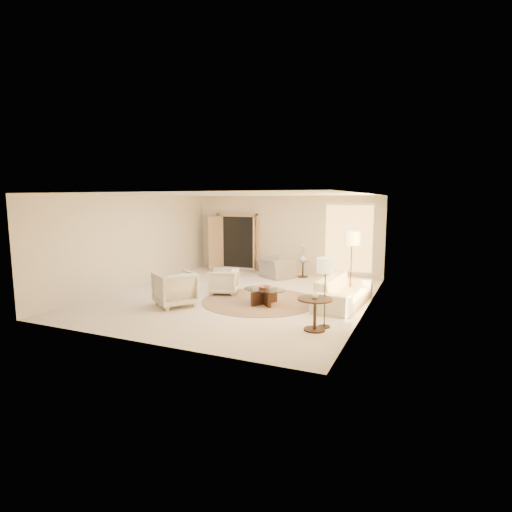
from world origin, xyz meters
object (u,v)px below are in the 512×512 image
at_px(armchair_left, 224,280).
at_px(sofa, 344,291).
at_px(armchair_right, 175,287).
at_px(side_vase, 303,258).
at_px(accent_chair, 275,264).
at_px(side_table, 303,267).
at_px(floor_lamp_far, 326,269).
at_px(end_vase, 315,295).
at_px(coffee_table, 264,295).
at_px(bowl, 264,287).
at_px(end_table, 315,308).
at_px(floor_lamp_near, 352,241).

bearing_deg(armchair_left, sofa, 76.20).
relative_size(armchair_right, side_vase, 4.18).
distance_m(accent_chair, side_table, 0.97).
xyz_separation_m(armchair_left, floor_lamp_far, (3.38, -1.85, 0.86)).
relative_size(armchair_left, side_vase, 3.45).
bearing_deg(end_vase, coffee_table, 139.31).
xyz_separation_m(floor_lamp_far, bowl, (-1.87, 1.21, -0.81)).
bearing_deg(bowl, armchair_left, 157.35).
height_order(end_table, bowl, end_table).
bearing_deg(bowl, end_table, -40.69).
distance_m(coffee_table, floor_lamp_near, 2.85).
height_order(floor_lamp_near, bowl, floor_lamp_near).
xyz_separation_m(end_table, floor_lamp_far, (0.13, 0.28, 0.79)).
height_order(armchair_right, floor_lamp_near, floor_lamp_near).
height_order(sofa, floor_lamp_near, floor_lamp_near).
height_order(accent_chair, side_vase, accent_chair).
bearing_deg(side_vase, coffee_table, -87.54).
bearing_deg(sofa, bowl, 116.75).
distance_m(sofa, end_table, 2.27).
height_order(accent_chair, bowl, accent_chair).
bearing_deg(floor_lamp_near, end_table, -92.38).
bearing_deg(armchair_left, accent_chair, 153.57).
bearing_deg(floor_lamp_far, bowl, 146.97).
relative_size(side_table, end_vase, 3.63).
distance_m(end_table, side_table, 5.74).
relative_size(armchair_left, end_table, 1.10).
relative_size(armchair_left, floor_lamp_near, 0.43).
distance_m(armchair_left, armchair_right, 1.73).
height_order(accent_chair, coffee_table, accent_chair).
xyz_separation_m(sofa, armchair_right, (-3.89, -1.79, 0.12)).
distance_m(sofa, coffee_table, 2.02).
xyz_separation_m(armchair_left, side_vase, (1.35, 3.29, 0.28)).
bearing_deg(floor_lamp_near, armchair_right, -144.77).
bearing_deg(side_table, end_table, -70.65).
bearing_deg(end_vase, floor_lamp_far, 64.21).
xyz_separation_m(armchair_right, accent_chair, (1.01, 4.47, -0.01)).
height_order(bowl, side_vase, side_vase).
distance_m(armchair_left, floor_lamp_far, 3.95).
bearing_deg(end_table, side_table, 109.35).
height_order(armchair_right, end_table, armchair_right).
bearing_deg(floor_lamp_near, armchair_left, -162.02).
distance_m(coffee_table, floor_lamp_far, 2.44).
xyz_separation_m(accent_chair, side_table, (0.84, 0.47, -0.13)).
xyz_separation_m(bowl, end_vase, (1.73, -1.49, 0.30)).
distance_m(floor_lamp_near, bowl, 2.77).
distance_m(side_table, bowl, 3.93).
relative_size(accent_chair, end_vase, 6.88).
relative_size(floor_lamp_far, side_vase, 6.46).
distance_m(end_table, bowl, 2.29).
relative_size(armchair_left, armchair_right, 0.82).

